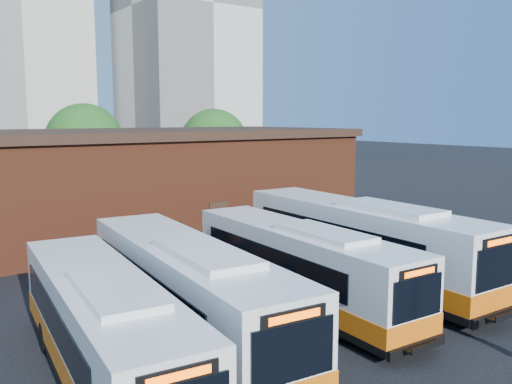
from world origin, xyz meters
TOP-DOWN VIEW (x-y plane):
  - ground at (0.00, 0.00)m, footprint 220.00×220.00m
  - bus_west at (-8.22, 1.59)m, footprint 3.51×11.67m
  - bus_midwest at (-5.12, 2.63)m, footprint 3.67×12.65m
  - bus_mideast at (0.05, 3.25)m, footprint 2.94×11.88m
  - bus_east at (4.14, 3.98)m, footprint 3.17×13.48m
  - depot_building at (0.00, 20.00)m, footprint 28.60×12.60m
  - tree_mid at (2.00, 34.00)m, footprint 6.56×6.56m
  - tree_east at (13.00, 31.00)m, footprint 6.24×6.24m
  - tower_right at (30.00, 68.00)m, footprint 18.00×18.00m

SIDE VIEW (x-z plane):
  - ground at x=0.00m, z-range 0.00..0.00m
  - bus_west at x=-8.22m, z-range -0.14..2.99m
  - bus_mideast at x=0.05m, z-range -0.15..3.06m
  - bus_midwest at x=-5.12m, z-range -0.16..3.25m
  - bus_east at x=4.14m, z-range -0.17..3.48m
  - depot_building at x=0.00m, z-range 0.06..6.46m
  - tree_east at x=13.00m, z-range 0.85..8.81m
  - tree_mid at x=2.00m, z-range 0.90..9.26m
  - tower_right at x=30.00m, z-range -0.26..48.94m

